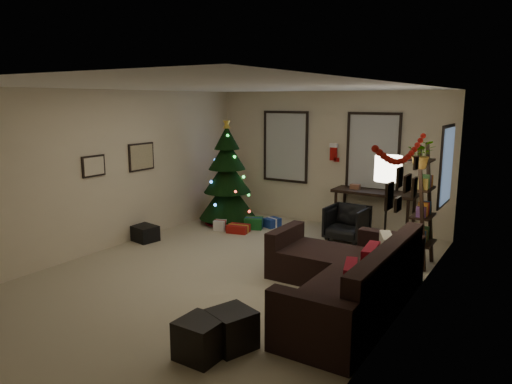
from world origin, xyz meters
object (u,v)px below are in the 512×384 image
(christmas_tree, at_px, (227,180))
(bookshelf, at_px, (424,208))
(sofa, at_px, (347,280))
(desk, at_px, (375,196))
(desk_chair, at_px, (347,223))

(christmas_tree, xyz_separation_m, bookshelf, (4.06, -0.56, 0.01))
(sofa, height_order, desk, sofa)
(desk_chair, bearing_deg, sofa, -66.83)
(desk, height_order, desk_chair, desk)
(desk, distance_m, bookshelf, 1.79)
(desk, relative_size, desk_chair, 2.41)
(desk, xyz_separation_m, bookshelf, (1.20, -1.31, 0.17))
(christmas_tree, relative_size, desk_chair, 3.39)
(desk, bearing_deg, desk_chair, -113.47)
(sofa, xyz_separation_m, bookshelf, (0.47, 1.89, 0.63))
(christmas_tree, bearing_deg, bookshelf, -7.79)
(christmas_tree, relative_size, desk, 1.41)
(sofa, relative_size, bookshelf, 1.50)
(christmas_tree, relative_size, sofa, 0.77)
(christmas_tree, bearing_deg, sofa, -34.29)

